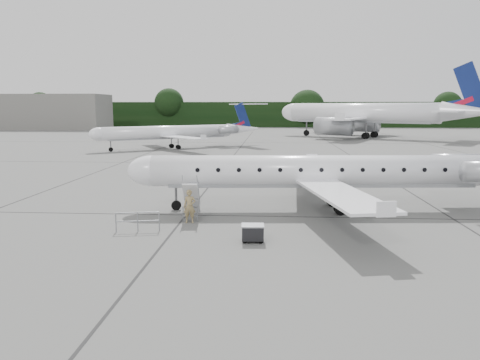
# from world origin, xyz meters

# --- Properties ---
(ground) EXTENTS (320.00, 320.00, 0.00)m
(ground) POSITION_xyz_m (0.00, 0.00, 0.00)
(ground) COLOR #5D5D5A
(ground) RESTS_ON ground
(treeline) EXTENTS (260.00, 4.00, 8.00)m
(treeline) POSITION_xyz_m (0.00, 130.00, 4.00)
(treeline) COLOR black
(treeline) RESTS_ON ground
(terminal_building) EXTENTS (40.00, 14.00, 10.00)m
(terminal_building) POSITION_xyz_m (-70.00, 110.00, 5.00)
(terminal_building) COLOR slate
(terminal_building) RESTS_ON ground
(main_regional_jet) EXTENTS (28.08, 21.17, 6.85)m
(main_regional_jet) POSITION_xyz_m (1.15, 6.21, 3.43)
(main_regional_jet) COLOR white
(main_regional_jet) RESTS_ON ground
(airstair) EXTENTS (1.00, 2.13, 2.15)m
(airstair) POSITION_xyz_m (-6.50, 3.59, 1.07)
(airstair) COLOR white
(airstair) RESTS_ON ground
(passenger) EXTENTS (0.71, 0.50, 1.86)m
(passenger) POSITION_xyz_m (-6.41, 2.41, 0.93)
(passenger) COLOR #927D50
(passenger) RESTS_ON ground
(safety_railing) EXTENTS (2.18, 0.47, 1.00)m
(safety_railing) POSITION_xyz_m (-8.77, 0.38, 0.50)
(safety_railing) COLOR gray
(safety_railing) RESTS_ON ground
(baggage_cart) EXTENTS (1.07, 0.89, 0.89)m
(baggage_cart) POSITION_xyz_m (-2.76, -1.07, 0.44)
(baggage_cart) COLOR black
(baggage_cart) RESTS_ON ground
(bg_narrowbody) EXTENTS (49.22, 45.32, 14.39)m
(bg_narrowbody) POSITION_xyz_m (16.67, 77.06, 7.20)
(bg_narrowbody) COLOR white
(bg_narrowbody) RESTS_ON ground
(bg_regional_left) EXTENTS (33.22, 31.44, 7.07)m
(bg_regional_left) POSITION_xyz_m (-17.80, 48.60, 3.54)
(bg_regional_left) COLOR white
(bg_regional_left) RESTS_ON ground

